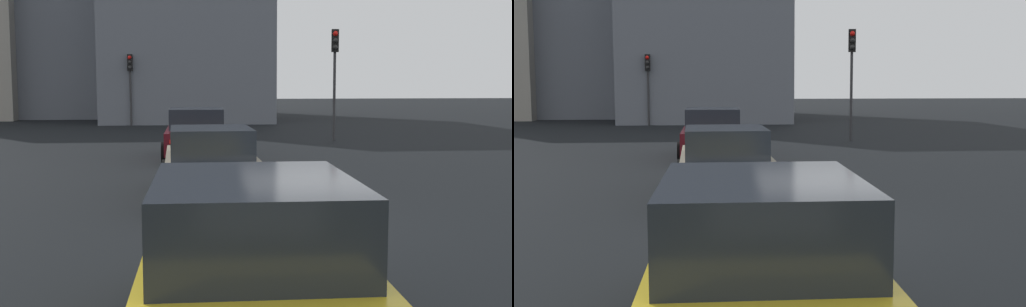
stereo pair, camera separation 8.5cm
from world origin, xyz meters
TOP-DOWN VIEW (x-y plane):
  - ground_plane at (0.00, 0.00)m, footprint 160.00×160.00m
  - car_maroon_right_lead at (9.66, 1.85)m, footprint 4.37×2.11m
  - car_beige_right_second at (2.67, 1.68)m, footprint 4.41×2.09m
  - car_yellow_right_third at (-5.06, 1.65)m, footprint 4.66×2.12m
  - traffic_light_near_left at (24.90, 5.12)m, footprint 0.32×0.28m
  - traffic_light_near_right at (14.88, -3.82)m, footprint 0.33×0.30m
  - building_facade_center at (35.75, 10.00)m, footprint 9.78×10.80m

SIDE VIEW (x-z plane):
  - ground_plane at x=0.00m, z-range -0.20..0.00m
  - car_beige_right_second at x=2.67m, z-range -0.02..1.45m
  - car_maroon_right_lead at x=9.66m, z-range -0.03..1.53m
  - car_yellow_right_third at x=-5.06m, z-range -0.03..1.58m
  - traffic_light_near_left at x=24.90m, z-range 0.86..4.74m
  - traffic_light_near_right at x=14.88m, z-range 0.97..5.44m
  - building_facade_center at x=35.75m, z-range 0.00..9.49m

